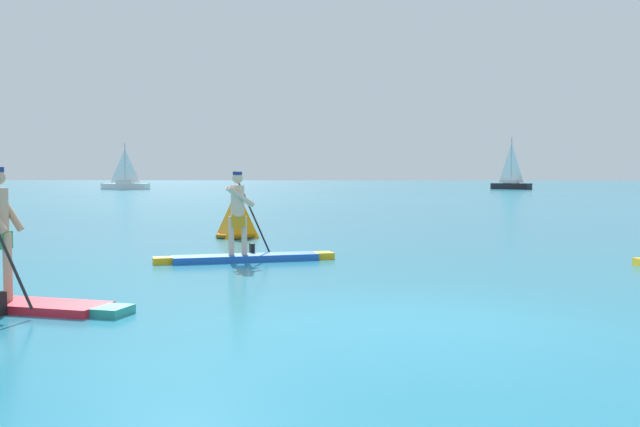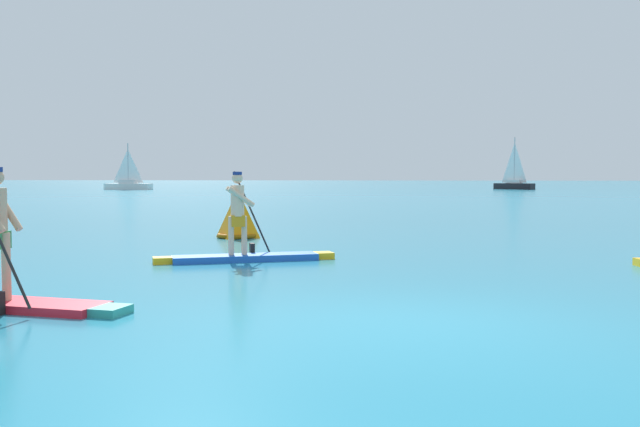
{
  "view_description": "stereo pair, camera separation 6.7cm",
  "coord_description": "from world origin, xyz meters",
  "px_view_note": "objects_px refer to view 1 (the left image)",
  "views": [
    {
      "loc": [
        -0.09,
        -7.96,
        1.67
      ],
      "look_at": [
        -1.71,
        6.03,
        0.9
      ],
      "focal_mm": 39.53,
      "sensor_mm": 36.0,
      "label": 1
    },
    {
      "loc": [
        -0.03,
        -7.95,
        1.67
      ],
      "look_at": [
        -1.71,
        6.03,
        0.9
      ],
      "focal_mm": 39.53,
      "sensor_mm": 36.0,
      "label": 2
    }
  ],
  "objects_px": {
    "sailboat_left_horizon": "(125,184)",
    "paddleboarder_near_left": "(3,280)",
    "race_marker_buoy": "(237,216)",
    "sailboat_right_horizon": "(511,182)",
    "paddleboarder_mid_center": "(244,244)"
  },
  "relations": [
    {
      "from": "paddleboarder_near_left",
      "to": "sailboat_left_horizon",
      "type": "xyz_separation_m",
      "value": [
        -26.74,
        69.89,
        0.36
      ]
    },
    {
      "from": "paddleboarder_near_left",
      "to": "sailboat_right_horizon",
      "type": "height_order",
      "value": "sailboat_right_horizon"
    },
    {
      "from": "paddleboarder_near_left",
      "to": "paddleboarder_mid_center",
      "type": "height_order",
      "value": "paddleboarder_near_left"
    },
    {
      "from": "race_marker_buoy",
      "to": "sailboat_right_horizon",
      "type": "relative_size",
      "value": 0.21
    },
    {
      "from": "paddleboarder_near_left",
      "to": "race_marker_buoy",
      "type": "xyz_separation_m",
      "value": [
        0.58,
        10.16,
        0.21
      ]
    },
    {
      "from": "paddleboarder_mid_center",
      "to": "sailboat_left_horizon",
      "type": "bearing_deg",
      "value": 91.29
    },
    {
      "from": "paddleboarder_mid_center",
      "to": "race_marker_buoy",
      "type": "xyz_separation_m",
      "value": [
        -1.33,
        5.01,
        0.23
      ]
    },
    {
      "from": "sailboat_left_horizon",
      "to": "paddleboarder_near_left",
      "type": "bearing_deg",
      "value": 118.48
    },
    {
      "from": "paddleboarder_near_left",
      "to": "sailboat_left_horizon",
      "type": "distance_m",
      "value": 74.83
    },
    {
      "from": "paddleboarder_mid_center",
      "to": "sailboat_right_horizon",
      "type": "relative_size",
      "value": 0.55
    },
    {
      "from": "paddleboarder_mid_center",
      "to": "race_marker_buoy",
      "type": "bearing_deg",
      "value": 82.28
    },
    {
      "from": "paddleboarder_near_left",
      "to": "sailboat_right_horizon",
      "type": "bearing_deg",
      "value": 86.44
    },
    {
      "from": "paddleboarder_mid_center",
      "to": "paddleboarder_near_left",
      "type": "bearing_deg",
      "value": -132.98
    },
    {
      "from": "paddleboarder_mid_center",
      "to": "sailboat_right_horizon",
      "type": "height_order",
      "value": "sailboat_right_horizon"
    },
    {
      "from": "race_marker_buoy",
      "to": "sailboat_right_horizon",
      "type": "xyz_separation_m",
      "value": [
        17.42,
        68.0,
        0.27
      ]
    }
  ]
}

